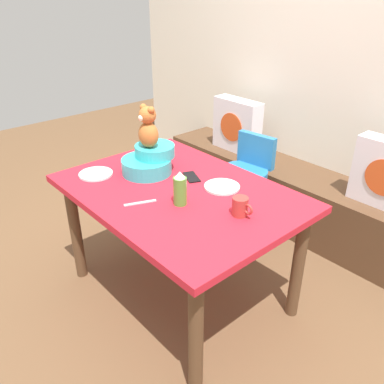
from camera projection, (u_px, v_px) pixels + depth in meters
ground_plane at (180, 292)px, 2.56m from camera, size 8.00×8.00×0.00m
back_wall at (339, 55)px, 2.83m from camera, size 4.40×0.10×2.60m
window_bench at (298, 200)px, 3.17m from camera, size 2.60×0.44×0.46m
pillow_floral_left at (237, 125)px, 3.39m from camera, size 0.44×0.15×0.44m
dining_table at (179, 205)px, 2.26m from camera, size 1.33×0.95×0.74m
highchair at (245, 174)px, 2.91m from camera, size 0.35×0.48×0.79m
infant_seat_teal at (150, 161)px, 2.39m from camera, size 0.30×0.33×0.16m
teddy_bear at (148, 128)px, 2.30m from camera, size 0.13×0.12×0.25m
ketchup_bottle at (180, 189)px, 2.03m from camera, size 0.07×0.07×0.18m
coffee_mug at (240, 206)px, 1.95m from camera, size 0.12×0.08×0.09m
dinner_plate_near at (222, 187)px, 2.23m from camera, size 0.20×0.20×0.01m
dinner_plate_far at (96, 174)px, 2.38m from camera, size 0.20×0.20×0.01m
cell_phone at (191, 177)px, 2.35m from camera, size 0.16×0.12×0.01m
table_fork at (140, 203)px, 2.07m from camera, size 0.08×0.16×0.01m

